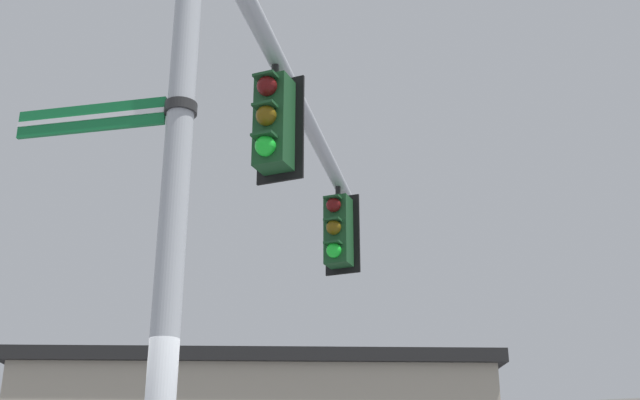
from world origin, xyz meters
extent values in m
cylinder|color=#ADB2B7|center=(0.00, 0.00, 3.43)|extent=(0.20, 0.20, 6.85)
cylinder|color=#ADB2B7|center=(0.69, -3.69, 6.11)|extent=(1.58, 7.42, 0.20)
cylinder|color=black|center=(0.46, -2.47, 5.92)|extent=(0.08, 0.08, 0.18)
cube|color=#194723|center=(0.46, -2.47, 5.31)|extent=(0.36, 0.30, 1.05)
sphere|color=#590F0F|center=(0.46, -2.28, 5.66)|extent=(0.22, 0.22, 0.22)
cube|color=#194723|center=(0.46, -2.26, 5.76)|extent=(0.24, 0.20, 0.03)
sphere|color=brown|center=(0.46, -2.28, 5.31)|extent=(0.22, 0.22, 0.22)
cube|color=#194723|center=(0.46, -2.26, 5.41)|extent=(0.24, 0.20, 0.03)
sphere|color=#1EE533|center=(0.46, -2.28, 4.96)|extent=(0.22, 0.22, 0.22)
cube|color=#194723|center=(0.46, -2.26, 5.06)|extent=(0.24, 0.20, 0.03)
cube|color=black|center=(0.46, -2.64, 5.31)|extent=(0.54, 0.03, 1.22)
cylinder|color=black|center=(1.13, -6.04, 5.92)|extent=(0.08, 0.08, 0.18)
cube|color=#194723|center=(1.13, -6.04, 5.31)|extent=(0.36, 0.30, 1.05)
sphere|color=#590F0F|center=(1.13, -5.85, 5.66)|extent=(0.22, 0.22, 0.22)
cube|color=#194723|center=(1.13, -5.83, 5.76)|extent=(0.24, 0.20, 0.03)
sphere|color=brown|center=(1.13, -5.85, 5.31)|extent=(0.22, 0.22, 0.22)
cube|color=#194723|center=(1.13, -5.83, 5.41)|extent=(0.24, 0.20, 0.03)
sphere|color=#1EE533|center=(1.13, -5.85, 4.96)|extent=(0.22, 0.22, 0.22)
cube|color=#194723|center=(1.13, -5.83, 5.06)|extent=(0.24, 0.20, 0.03)
cube|color=black|center=(1.13, -6.21, 5.31)|extent=(0.54, 0.03, 1.22)
cube|color=#147238|center=(0.70, 0.13, 4.19)|extent=(1.17, 0.25, 0.22)
cube|color=white|center=(0.70, 0.15, 4.19)|extent=(1.17, 0.23, 0.04)
cylinder|color=#262626|center=(0.00, 0.00, 4.19)|extent=(0.24, 0.24, 0.08)
cube|color=black|center=(6.52, -14.23, 4.59)|extent=(13.07, 11.44, 0.30)
camera|label=1|loc=(-2.97, 4.45, 1.44)|focal=45.31mm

